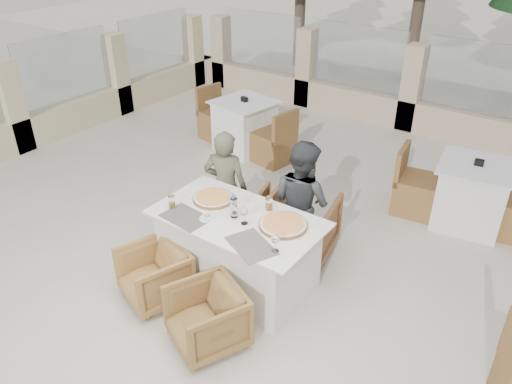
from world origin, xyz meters
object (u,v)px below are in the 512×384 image
Objects in this scene: beer_glass_right at (269,203)px; armchair_near_left at (155,275)px; pizza_right at (283,224)px; wine_glass_near at (244,215)px; armchair_near_right at (207,318)px; water_bottle at (234,206)px; diner_left at (226,188)px; pizza_left at (213,198)px; dining_table at (238,250)px; wine_glass_corner at (275,242)px; bg_table_b at (471,195)px; armchair_far_left at (236,209)px; beer_glass_left at (172,202)px; wine_glass_centre at (234,203)px; olive_dish at (207,217)px; armchair_far_right at (300,225)px; bg_table_a at (245,126)px; diner_right at (301,203)px.

armchair_near_left is at bearing -125.75° from beer_glass_right.
wine_glass_near is (-0.31, -0.17, 0.06)m from pizza_right.
armchair_near_right is (-0.16, -0.90, -0.53)m from pizza_right.
diner_left reaches higher than water_bottle.
beer_glass_right is (0.04, 0.33, -0.02)m from wine_glass_near.
pizza_left is 1.71× the size of water_bottle.
pizza_left is 0.92m from armchair_near_left.
dining_table is 0.79m from wine_glass_corner.
dining_table is 0.98× the size of bg_table_b.
armchair_far_left is at bearing 107.66° from pizza_left.
bg_table_b is at bearing 57.50° from dining_table.
dining_table is 0.61m from pizza_right.
water_bottle is at bearing 20.26° from beer_glass_left.
pizza_left is 0.81m from pizza_right.
wine_glass_near is (0.21, -0.11, 0.00)m from wine_glass_centre.
pizza_left is at bearing 55.88° from beer_glass_left.
olive_dish reaches higher than armchair_far_right.
pizza_left is at bearing 163.89° from dining_table.
pizza_left is 2.97× the size of beer_glass_right.
beer_glass_right is 1.01m from armchair_far_left.
dining_table is 2.52× the size of armchair_far_left.
beer_glass_left is 1.14× the size of olive_dish.
wine_glass_centre is at bearing -45.42° from bg_table_a.
wine_glass_centre is at bearing -9.66° from pizza_left.
armchair_far_left is at bearing 13.97° from diner_right.
wine_glass_corner reaches higher than armchair_far_right.
armchair_far_right is at bearing 171.38° from armchair_far_left.
wine_glass_corner is (0.58, -0.23, 0.48)m from dining_table.
armchair_near_left is at bearing -75.05° from beer_glass_left.
olive_dish is 0.81m from diner_left.
armchair_far_right is (0.31, 0.74, -0.53)m from wine_glass_centre.
diner_left is (-0.36, 0.71, -0.14)m from olive_dish.
diner_right is (0.89, 0.93, -0.16)m from beer_glass_left.
wine_glass_centre is at bearing 137.23° from armchair_near_right.
wine_glass_near is 0.96m from armchair_near_right.
armchair_far_left is at bearing 128.93° from dining_table.
water_bottle is at bearing 81.58° from diner_right.
diner_left is (-1.14, 0.76, -0.21)m from wine_glass_corner.
diner_left reaches higher than pizza_right.
bg_table_a is (-1.75, 2.50, -0.48)m from wine_glass_centre.
bg_table_a is (-1.95, 2.61, -0.48)m from wine_glass_near.
bg_table_b is (1.75, 2.60, -0.41)m from olive_dish.
beer_glass_left is 0.21× the size of armchair_near_right.
water_bottle is 0.37× the size of armchair_far_left.
diner_left is 0.80× the size of bg_table_b.
armchair_far_right is at bearing 83.20° from beer_glass_right.
wine_glass_near is 0.14× the size of diner_left.
diner_left is at bearing 113.45° from pizza_left.
water_bottle is 2.93m from bg_table_b.
olive_dish is at bearing -157.10° from wine_glass_near.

